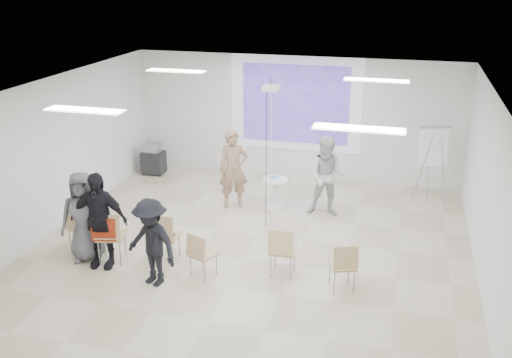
% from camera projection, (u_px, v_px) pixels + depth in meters
% --- Properties ---
extents(floor, '(8.00, 9.00, 0.10)m').
position_uv_depth(floor, '(245.00, 261.00, 10.31)').
color(floor, beige).
rests_on(floor, ground).
extents(ceiling, '(8.00, 9.00, 0.10)m').
position_uv_depth(ceiling, '(243.00, 92.00, 9.23)').
color(ceiling, white).
rests_on(ceiling, wall_back).
extents(wall_back, '(8.00, 0.10, 3.00)m').
position_uv_depth(wall_back, '(296.00, 118.00, 13.89)').
color(wall_back, silver).
rests_on(wall_back, floor).
extents(wall_left, '(0.10, 9.00, 3.00)m').
position_uv_depth(wall_left, '(38.00, 162.00, 10.75)').
color(wall_left, silver).
rests_on(wall_left, floor).
extents(wall_right, '(0.10, 9.00, 3.00)m').
position_uv_depth(wall_right, '(496.00, 205.00, 8.79)').
color(wall_right, silver).
rests_on(wall_right, floor).
extents(projection_halo, '(3.20, 0.01, 2.30)m').
position_uv_depth(projection_halo, '(295.00, 104.00, 13.71)').
color(projection_halo, silver).
rests_on(projection_halo, wall_back).
extents(projection_image, '(2.60, 0.01, 1.90)m').
position_uv_depth(projection_image, '(295.00, 104.00, 13.70)').
color(projection_image, '#4730A3').
rests_on(projection_image, wall_back).
extents(pedestal_table, '(0.66, 0.66, 0.68)m').
position_uv_depth(pedestal_table, '(275.00, 191.00, 12.38)').
color(pedestal_table, white).
rests_on(pedestal_table, floor).
extents(player_left, '(0.85, 0.73, 1.95)m').
position_uv_depth(player_left, '(233.00, 164.00, 12.22)').
color(player_left, '#9E7B61').
rests_on(player_left, floor).
extents(player_right, '(0.96, 0.79, 1.90)m').
position_uv_depth(player_right, '(328.00, 172.00, 11.82)').
color(player_right, silver).
rests_on(player_right, floor).
extents(controller_left, '(0.09, 0.13, 0.04)m').
position_uv_depth(controller_left, '(245.00, 148.00, 12.30)').
color(controller_left, white).
rests_on(controller_left, player_left).
extents(controller_right, '(0.05, 0.12, 0.04)m').
position_uv_depth(controller_right, '(322.00, 153.00, 11.98)').
color(controller_right, white).
rests_on(controller_right, player_right).
extents(chair_far_left, '(0.52, 0.54, 0.86)m').
position_uv_depth(chair_far_left, '(78.00, 226.00, 10.42)').
color(chair_far_left, tan).
rests_on(chair_far_left, floor).
extents(chair_left_mid, '(0.56, 0.59, 0.98)m').
position_uv_depth(chair_left_mid, '(109.00, 234.00, 9.94)').
color(chair_left_mid, tan).
rests_on(chair_left_mid, floor).
extents(chair_left_inner, '(0.46, 0.50, 0.93)m').
position_uv_depth(chair_left_inner, '(164.00, 234.00, 10.00)').
color(chair_left_inner, tan).
rests_on(chair_left_inner, floor).
extents(chair_center, '(0.50, 0.52, 0.82)m').
position_uv_depth(chair_center, '(200.00, 252.00, 9.50)').
color(chair_center, tan).
rests_on(chair_center, floor).
extents(chair_right_inner, '(0.42, 0.46, 0.90)m').
position_uv_depth(chair_right_inner, '(282.00, 248.00, 9.53)').
color(chair_right_inner, tan).
rests_on(chair_right_inner, floor).
extents(chair_right_far, '(0.52, 0.54, 0.85)m').
position_uv_depth(chair_right_far, '(344.00, 263.00, 9.10)').
color(chair_right_far, tan).
rests_on(chair_right_far, floor).
extents(red_jacket, '(0.43, 0.19, 0.40)m').
position_uv_depth(red_jacket, '(104.00, 229.00, 9.77)').
color(red_jacket, maroon).
rests_on(red_jacket, chair_left_mid).
extents(laptop, '(0.36, 0.27, 0.03)m').
position_uv_depth(laptop, '(166.00, 234.00, 10.11)').
color(laptop, black).
rests_on(laptop, chair_left_inner).
extents(audience_left, '(1.22, 0.80, 1.99)m').
position_uv_depth(audience_left, '(98.00, 213.00, 9.74)').
color(audience_left, black).
rests_on(audience_left, floor).
extents(audience_mid, '(1.24, 0.94, 1.71)m').
position_uv_depth(audience_mid, '(151.00, 237.00, 9.21)').
color(audience_mid, black).
rests_on(audience_mid, floor).
extents(audience_outer, '(1.04, 0.85, 1.85)m').
position_uv_depth(audience_outer, '(83.00, 212.00, 9.98)').
color(audience_outer, '#5B5C60').
rests_on(audience_outer, floor).
extents(flipchart_easel, '(0.74, 0.58, 1.75)m').
position_uv_depth(flipchart_easel, '(433.00, 147.00, 12.34)').
color(flipchart_easel, gray).
rests_on(flipchart_easel, floor).
extents(av_cart, '(0.56, 0.46, 0.82)m').
position_uv_depth(av_cart, '(153.00, 159.00, 14.42)').
color(av_cart, black).
rests_on(av_cart, floor).
extents(ceiling_projector, '(0.30, 0.25, 3.00)m').
position_uv_depth(ceiling_projector, '(271.00, 95.00, 10.68)').
color(ceiling_projector, white).
rests_on(ceiling_projector, ceiling).
extents(fluor_panel_nw, '(1.20, 0.30, 0.02)m').
position_uv_depth(fluor_panel_nw, '(176.00, 71.00, 11.55)').
color(fluor_panel_nw, white).
rests_on(fluor_panel_nw, ceiling).
extents(fluor_panel_ne, '(1.20, 0.30, 0.02)m').
position_uv_depth(fluor_panel_ne, '(376.00, 80.00, 10.59)').
color(fluor_panel_ne, white).
rests_on(fluor_panel_ne, ceiling).
extents(fluor_panel_sw, '(1.20, 0.30, 0.02)m').
position_uv_depth(fluor_panel_sw, '(85.00, 110.00, 8.38)').
color(fluor_panel_sw, white).
rests_on(fluor_panel_sw, ceiling).
extents(fluor_panel_se, '(1.20, 0.30, 0.02)m').
position_uv_depth(fluor_panel_se, '(359.00, 129.00, 7.42)').
color(fluor_panel_se, white).
rests_on(fluor_panel_se, ceiling).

